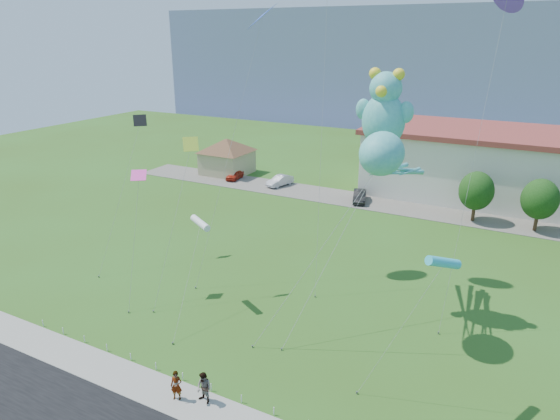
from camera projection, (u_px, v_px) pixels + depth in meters
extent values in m
plane|color=#315317|center=(210.00, 372.00, 29.50)|extent=(160.00, 160.00, 0.00)
cube|color=gray|center=(181.00, 400.00, 27.19)|extent=(80.00, 2.50, 0.10)
cube|color=#59544C|center=(384.00, 204.00, 58.65)|extent=(70.00, 6.00, 0.06)
cube|color=slate|center=(487.00, 61.00, 125.33)|extent=(160.00, 50.00, 25.00)
cube|color=tan|center=(227.00, 162.00, 71.23)|extent=(6.00, 6.00, 3.20)
pyramid|color=brown|center=(227.00, 145.00, 70.40)|extent=(9.20, 9.20, 1.80)
cylinder|color=white|center=(43.00, 323.00, 34.08)|extent=(0.05, 0.05, 0.50)
cylinder|color=white|center=(63.00, 331.00, 33.19)|extent=(0.05, 0.05, 0.50)
cylinder|color=white|center=(84.00, 339.00, 32.31)|extent=(0.05, 0.05, 0.50)
cylinder|color=white|center=(107.00, 348.00, 31.43)|extent=(0.05, 0.05, 0.50)
cylinder|color=white|center=(131.00, 357.00, 30.54)|extent=(0.05, 0.05, 0.50)
cylinder|color=white|center=(156.00, 366.00, 29.66)|extent=(0.05, 0.05, 0.50)
cylinder|color=white|center=(183.00, 376.00, 28.78)|extent=(0.05, 0.05, 0.50)
cylinder|color=white|center=(211.00, 387.00, 27.89)|extent=(0.05, 0.05, 0.50)
cylinder|color=white|center=(241.00, 399.00, 27.01)|extent=(0.05, 0.05, 0.50)
cylinder|color=white|center=(274.00, 411.00, 26.13)|extent=(0.05, 0.05, 0.50)
cylinder|color=#3F2B19|center=(473.00, 211.00, 53.05)|extent=(0.36, 0.36, 2.20)
ellipsoid|color=#14380F|center=(476.00, 191.00, 52.28)|extent=(3.60, 3.60, 4.14)
cylinder|color=#3F2B19|center=(536.00, 221.00, 50.40)|extent=(0.36, 0.36, 2.20)
ellipsoid|color=#14380F|center=(540.00, 199.00, 49.63)|extent=(3.60, 3.60, 4.14)
imported|color=gray|center=(176.00, 385.00, 26.95)|extent=(0.74, 0.62, 1.73)
imported|color=gray|center=(204.00, 388.00, 26.68)|extent=(1.02, 0.86, 1.84)
imported|color=#B32716|center=(235.00, 175.00, 68.51)|extent=(1.88, 3.72, 1.22)
imported|color=#ABABB2|center=(280.00, 181.00, 65.54)|extent=(2.44, 4.28, 1.33)
imported|color=black|center=(360.00, 196.00, 59.28)|extent=(2.58, 4.37, 1.36)
ellipsoid|color=teal|center=(382.00, 154.00, 29.72)|extent=(2.64, 3.44, 2.64)
sphere|color=white|center=(369.00, 152.00, 28.97)|extent=(0.42, 0.42, 0.42)
sphere|color=white|center=(385.00, 153.00, 28.55)|extent=(0.42, 0.42, 0.42)
cylinder|color=slate|center=(252.00, 346.00, 31.83)|extent=(0.10, 0.10, 0.16)
cylinder|color=gray|center=(311.00, 262.00, 30.48)|extent=(6.01, 4.50, 11.23)
ellipsoid|color=teal|center=(384.00, 121.00, 32.80)|extent=(2.88, 2.45, 3.60)
sphere|color=teal|center=(386.00, 88.00, 32.10)|extent=(2.11, 2.11, 2.11)
sphere|color=yellow|center=(375.00, 73.00, 32.14)|extent=(0.78, 0.78, 0.78)
sphere|color=yellow|center=(399.00, 74.00, 31.46)|extent=(0.78, 0.78, 0.78)
sphere|color=yellow|center=(382.00, 91.00, 31.39)|extent=(0.78, 0.78, 0.78)
ellipsoid|color=teal|center=(363.00, 109.00, 33.21)|extent=(1.00, 0.71, 1.40)
ellipsoid|color=teal|center=(406.00, 112.00, 31.94)|extent=(1.00, 0.71, 1.40)
ellipsoid|color=teal|center=(372.00, 145.00, 33.64)|extent=(0.89, 0.78, 1.44)
ellipsoid|color=teal|center=(392.00, 147.00, 33.06)|extent=(0.89, 0.78, 1.44)
sphere|color=yellow|center=(371.00, 157.00, 33.72)|extent=(0.78, 0.78, 0.78)
sphere|color=yellow|center=(390.00, 159.00, 33.13)|extent=(0.78, 0.78, 0.78)
cylinder|color=slate|center=(281.00, 349.00, 31.55)|extent=(0.10, 0.10, 0.16)
cylinder|color=gray|center=(333.00, 251.00, 32.60)|extent=(3.13, 8.54, 10.71)
cube|color=#DAF238|center=(191.00, 144.00, 36.33)|extent=(1.29, 1.29, 0.86)
cylinder|color=slate|center=(153.00, 311.00, 35.87)|extent=(0.10, 0.10, 0.16)
cylinder|color=gray|center=(172.00, 228.00, 36.12)|extent=(0.23, 5.19, 10.99)
cylinder|color=#2DB7CE|center=(443.00, 262.00, 24.76)|extent=(0.50, 2.25, 0.87)
cylinder|color=slate|center=(357.00, 393.00, 27.72)|extent=(0.10, 0.10, 0.16)
cylinder|color=gray|center=(398.00, 332.00, 26.26)|extent=(3.56, 1.58, 7.85)
cylinder|color=white|center=(200.00, 223.00, 35.51)|extent=(0.50, 2.25, 0.87)
cylinder|color=slate|center=(173.00, 343.00, 32.15)|extent=(0.10, 0.10, 0.16)
cylinder|color=gray|center=(187.00, 281.00, 33.85)|extent=(1.62, 5.66, 5.86)
cone|color=blue|center=(262.00, 16.00, 38.01)|extent=(1.80, 1.33, 1.33)
cylinder|color=slate|center=(196.00, 288.00, 39.22)|extent=(0.10, 0.10, 0.16)
cylinder|color=gray|center=(228.00, 155.00, 38.63)|extent=(1.96, 7.66, 19.89)
cylinder|color=slate|center=(438.00, 333.00, 33.27)|extent=(0.10, 0.10, 0.16)
cylinder|color=gray|center=(471.00, 172.00, 31.99)|extent=(0.87, 5.78, 20.82)
cube|color=black|center=(140.00, 120.00, 42.83)|extent=(1.29, 1.29, 0.86)
cylinder|color=slate|center=(99.00, 276.00, 41.02)|extent=(0.10, 0.10, 0.16)
cylinder|color=gray|center=(120.00, 197.00, 41.94)|extent=(0.34, 6.77, 11.56)
cylinder|color=slate|center=(315.00, 296.00, 37.92)|extent=(0.10, 0.10, 0.16)
cylinder|color=gray|center=(321.00, 141.00, 37.12)|extent=(2.25, 5.97, 22.48)
cube|color=#FC38AD|center=(139.00, 175.00, 36.54)|extent=(1.29, 1.29, 0.86)
cylinder|color=slate|center=(129.00, 312.00, 35.78)|extent=(0.10, 0.10, 0.16)
cylinder|color=gray|center=(134.00, 244.00, 36.18)|extent=(1.46, 3.80, 8.80)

